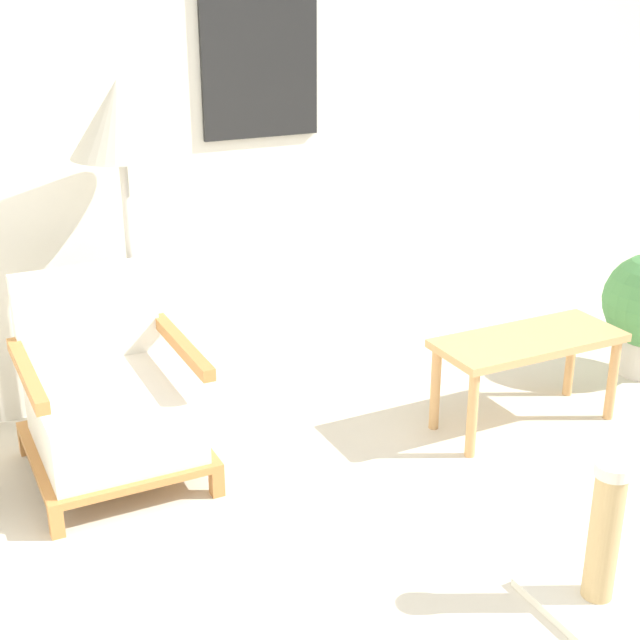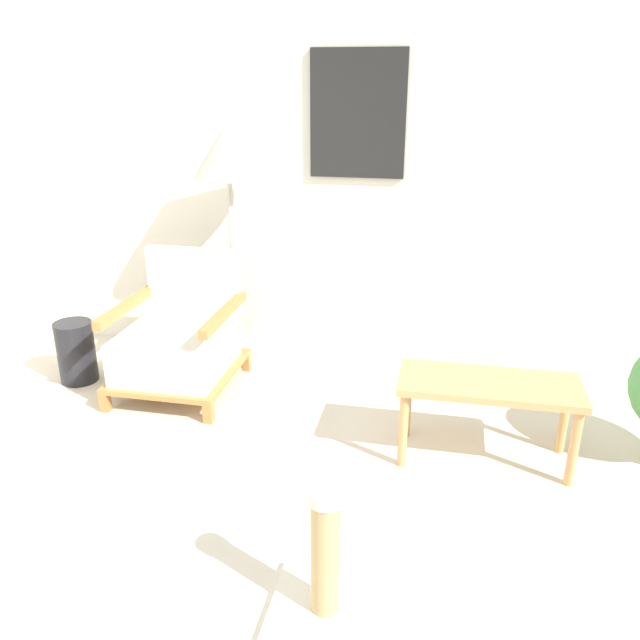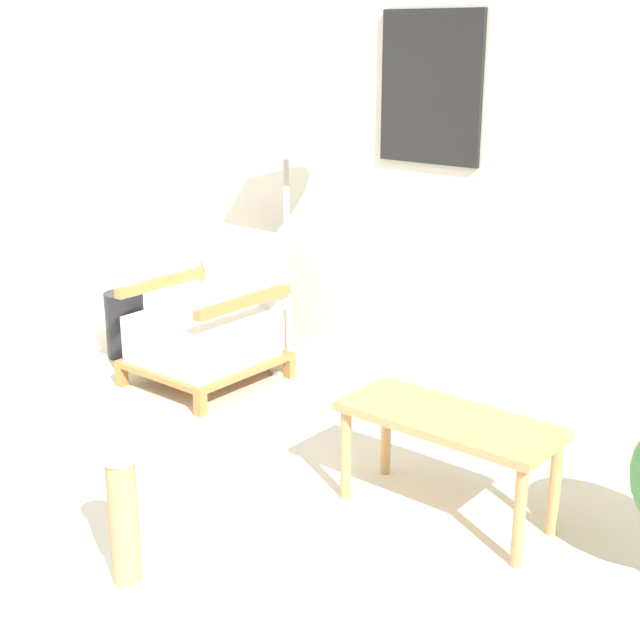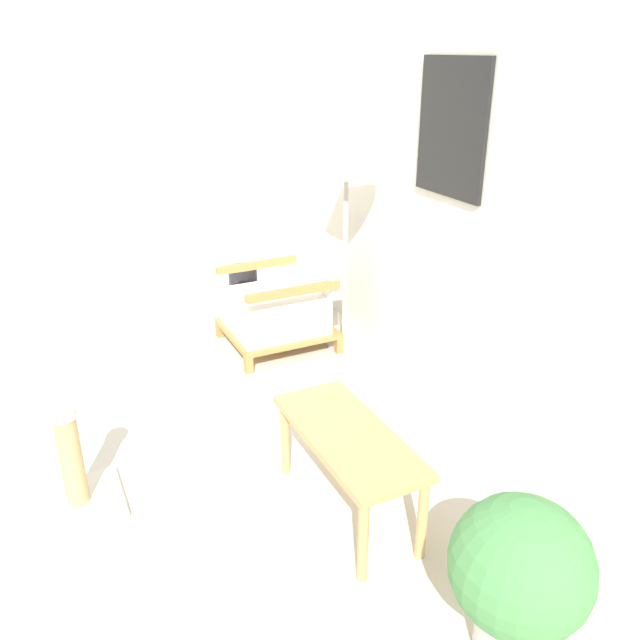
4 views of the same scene
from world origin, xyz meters
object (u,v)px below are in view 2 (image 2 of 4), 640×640
armchair (179,341)px  coffee_table (488,393)px  scratching_post (325,579)px  floor_lamp (228,160)px  vase (76,352)px

armchair → coffee_table: size_ratio=0.93×
coffee_table → scratching_post: 1.25m
armchair → scratching_post: bearing=-52.1°
floor_lamp → vase: bearing=-154.4°
floor_lamp → scratching_post: 2.41m
scratching_post → floor_lamp: bearing=116.8°
armchair → scratching_post: 1.92m
floor_lamp → armchair: bearing=-120.6°
coffee_table → vase: size_ratio=2.22×
armchair → floor_lamp: size_ratio=0.52×
coffee_table → floor_lamp: bearing=152.4°
armchair → floor_lamp: 1.10m
coffee_table → armchair: bearing=166.6°
vase → coffee_table: bearing=-8.8°
armchair → floor_lamp: bearing=59.4°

